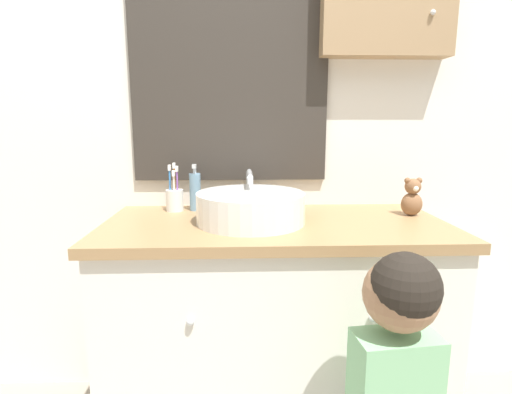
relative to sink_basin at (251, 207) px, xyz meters
The scene contains 7 objects.
wall_back 0.52m from the sink_basin, 71.64° to the left, with size 3.20×0.18×2.50m.
vanity_counter 0.48m from the sink_basin, ahead, with size 1.23×0.59×0.83m.
sink_basin is the anchor object (origin of this frame).
toothbrush_holder 0.36m from the sink_basin, 146.93° to the left, with size 0.07×0.07×0.19m.
soap_dispenser 0.30m from the sink_basin, 137.18° to the left, with size 0.05×0.05×0.19m.
child_figure 0.69m from the sink_basin, 54.25° to the right, with size 0.22×0.45×0.88m.
teddy_bear 0.62m from the sink_basin, ahead, with size 0.08×0.07×0.15m.
Camera 1 is at (-0.12, -1.08, 1.18)m, focal length 28.00 mm.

